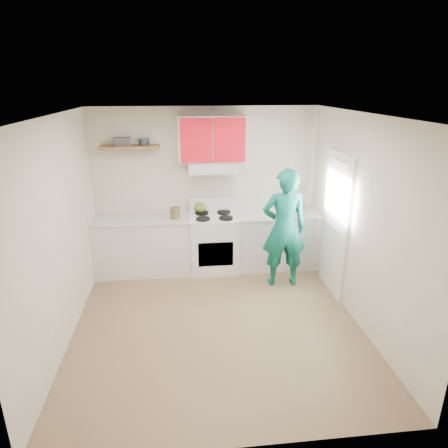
{
  "coord_description": "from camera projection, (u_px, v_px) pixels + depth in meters",
  "views": [
    {
      "loc": [
        -0.41,
        -4.4,
        2.92
      ],
      "look_at": [
        0.15,
        0.55,
        1.15
      ],
      "focal_mm": 31.77,
      "sensor_mm": 36.0,
      "label": 1
    }
  ],
  "objects": [
    {
      "name": "left_wall",
      "position": [
        60.0,
        234.0,
        4.52
      ],
      "size": [
        0.04,
        3.8,
        2.6
      ],
      "primitive_type": "cube",
      "color": "beige",
      "rests_on": "floor"
    },
    {
      "name": "door",
      "position": [
        336.0,
        225.0,
        5.64
      ],
      "size": [
        0.05,
        0.85,
        2.05
      ],
      "primitive_type": "cube",
      "color": "white",
      "rests_on": "floor"
    },
    {
      "name": "door_glass",
      "position": [
        337.0,
        196.0,
        5.5
      ],
      "size": [
        0.01,
        0.55,
        0.95
      ],
      "primitive_type": "cube",
      "color": "white",
      "rests_on": "door"
    },
    {
      "name": "ceiling",
      "position": [
        216.0,
        115.0,
        4.27
      ],
      "size": [
        3.6,
        3.8,
        0.04
      ],
      "primitive_type": "cube",
      "color": "white",
      "rests_on": "floor"
    },
    {
      "name": "floor",
      "position": [
        217.0,
        322.0,
        5.14
      ],
      "size": [
        3.8,
        3.8,
        0.0
      ],
      "primitive_type": "plane",
      "color": "brown",
      "rests_on": "ground"
    },
    {
      "name": "range_hood",
      "position": [
        213.0,
        167.0,
        6.16
      ],
      "size": [
        0.76,
        0.44,
        0.15
      ],
      "primitive_type": "cube",
      "color": "silver",
      "rests_on": "back_wall"
    },
    {
      "name": "person",
      "position": [
        284.0,
        228.0,
        5.84
      ],
      "size": [
        0.68,
        0.47,
        1.81
      ],
      "primitive_type": "imported",
      "rotation": [
        0.0,
        0.0,
        3.09
      ],
      "color": "#0B6553",
      "rests_on": "floor"
    },
    {
      "name": "front_wall",
      "position": [
        241.0,
        316.0,
        2.93
      ],
      "size": [
        3.6,
        0.04,
        2.6
      ],
      "primitive_type": "cube",
      "color": "beige",
      "rests_on": "floor"
    },
    {
      "name": "silicone_mat",
      "position": [
        304.0,
        213.0,
        6.56
      ],
      "size": [
        0.38,
        0.33,
        0.01
      ],
      "primitive_type": "cube",
      "rotation": [
        0.0,
        0.0,
        -0.17
      ],
      "color": "red",
      "rests_on": "counter_right"
    },
    {
      "name": "books",
      "position": [
        122.0,
        142.0,
        5.94
      ],
      "size": [
        0.25,
        0.19,
        0.12
      ],
      "primitive_type": "cube",
      "rotation": [
        0.0,
        0.0,
        0.1
      ],
      "color": "#433B3D",
      "rests_on": "shelf"
    },
    {
      "name": "stove",
      "position": [
        214.0,
        243.0,
        6.47
      ],
      "size": [
        0.76,
        0.65,
        0.92
      ],
      "primitive_type": "cube",
      "color": "white",
      "rests_on": "floor"
    },
    {
      "name": "right_wall",
      "position": [
        361.0,
        222.0,
        4.9
      ],
      "size": [
        0.04,
        3.8,
        2.6
      ],
      "primitive_type": "cube",
      "color": "beige",
      "rests_on": "floor"
    },
    {
      "name": "counter_left",
      "position": [
        143.0,
        246.0,
        6.38
      ],
      "size": [
        1.52,
        0.6,
        0.9
      ],
      "primitive_type": "cube",
      "color": "silver",
      "rests_on": "floor"
    },
    {
      "name": "shelf",
      "position": [
        130.0,
        147.0,
        5.99
      ],
      "size": [
        0.9,
        0.3,
        0.04
      ],
      "primitive_type": "cube",
      "color": "brown",
      "rests_on": "back_wall"
    },
    {
      "name": "kettle",
      "position": [
        200.0,
        208.0,
        6.48
      ],
      "size": [
        0.22,
        0.22,
        0.17
      ],
      "primitive_type": "ellipsoid",
      "rotation": [
        0.0,
        0.0,
        0.1
      ],
      "color": "olive",
      "rests_on": "stove"
    },
    {
      "name": "upper_cabinets",
      "position": [
        212.0,
        139.0,
        6.07
      ],
      "size": [
        1.02,
        0.33,
        0.7
      ],
      "primitive_type": "cube",
      "color": "red",
      "rests_on": "back_wall"
    },
    {
      "name": "counter_right",
      "position": [
        276.0,
        240.0,
        6.61
      ],
      "size": [
        1.32,
        0.6,
        0.9
      ],
      "primitive_type": "cube",
      "color": "silver",
      "rests_on": "floor"
    },
    {
      "name": "cutting_board",
      "position": [
        252.0,
        217.0,
        6.35
      ],
      "size": [
        0.34,
        0.26,
        0.02
      ],
      "primitive_type": "cube",
      "rotation": [
        0.0,
        0.0,
        0.04
      ],
      "color": "olive",
      "rests_on": "counter_right"
    },
    {
      "name": "crock",
      "position": [
        175.0,
        213.0,
        6.21
      ],
      "size": [
        0.17,
        0.17,
        0.19
      ],
      "primitive_type": "cylinder",
      "rotation": [
        0.0,
        0.0,
        -0.08
      ],
      "color": "#4F3C22",
      "rests_on": "counter_left"
    },
    {
      "name": "tin",
      "position": [
        144.0,
        142.0,
        6.02
      ],
      "size": [
        0.21,
        0.21,
        0.1
      ],
      "primitive_type": "cylinder",
      "rotation": [
        0.0,
        0.0,
        0.38
      ],
      "color": "#333D4C",
      "rests_on": "shelf"
    },
    {
      "name": "back_wall",
      "position": [
        206.0,
        188.0,
        6.49
      ],
      "size": [
        3.6,
        0.04,
        2.6
      ],
      "primitive_type": "cube",
      "color": "beige",
      "rests_on": "floor"
    }
  ]
}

